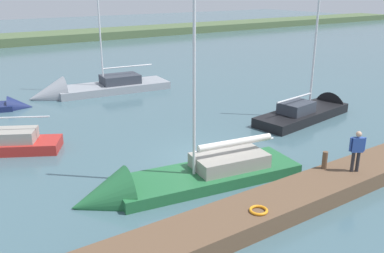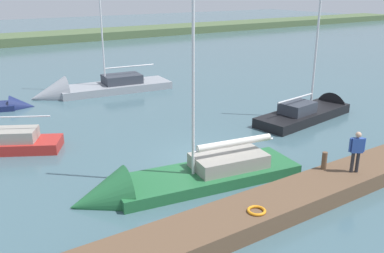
{
  "view_description": "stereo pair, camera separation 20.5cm",
  "coord_description": "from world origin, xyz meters",
  "px_view_note": "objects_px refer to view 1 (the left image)",
  "views": [
    {
      "loc": [
        11.21,
        15.49,
        8.06
      ],
      "look_at": [
        0.06,
        -0.93,
        1.37
      ],
      "focal_mm": 39.21,
      "sensor_mm": 36.0,
      "label": 1
    },
    {
      "loc": [
        11.04,
        15.6,
        8.06
      ],
      "look_at": [
        0.06,
        -0.93,
        1.37
      ],
      "focal_mm": 39.21,
      "sensor_mm": 36.0,
      "label": 2
    }
  ],
  "objects_px": {
    "sailboat_outer_mooring": "(86,92)",
    "life_ring_buoy": "(259,210)",
    "person_on_dock": "(357,148)",
    "sailboat_mid_channel": "(315,112)",
    "mooring_post_near": "(325,160)",
    "sailboat_inner_slip": "(170,185)"
  },
  "relations": [
    {
      "from": "sailboat_mid_channel",
      "to": "sailboat_outer_mooring",
      "type": "height_order",
      "value": "sailboat_outer_mooring"
    },
    {
      "from": "mooring_post_near",
      "to": "person_on_dock",
      "type": "height_order",
      "value": "person_on_dock"
    },
    {
      "from": "life_ring_buoy",
      "to": "sailboat_inner_slip",
      "type": "xyz_separation_m",
      "value": [
        0.97,
        -4.3,
        -0.55
      ]
    },
    {
      "from": "sailboat_mid_channel",
      "to": "person_on_dock",
      "type": "bearing_deg",
      "value": -139.18
    },
    {
      "from": "sailboat_outer_mooring",
      "to": "sailboat_inner_slip",
      "type": "relative_size",
      "value": 1.08
    },
    {
      "from": "sailboat_outer_mooring",
      "to": "person_on_dock",
      "type": "distance_m",
      "value": 21.92
    },
    {
      "from": "mooring_post_near",
      "to": "sailboat_inner_slip",
      "type": "distance_m",
      "value": 6.63
    },
    {
      "from": "sailboat_inner_slip",
      "to": "person_on_dock",
      "type": "relative_size",
      "value": 7.06
    },
    {
      "from": "sailboat_mid_channel",
      "to": "sailboat_inner_slip",
      "type": "bearing_deg",
      "value": -172.4
    },
    {
      "from": "sailboat_mid_channel",
      "to": "sailboat_outer_mooring",
      "type": "xyz_separation_m",
      "value": [
        10.44,
        -13.76,
        0.01
      ]
    },
    {
      "from": "sailboat_inner_slip",
      "to": "life_ring_buoy",
      "type": "bearing_deg",
      "value": 111.46
    },
    {
      "from": "sailboat_outer_mooring",
      "to": "life_ring_buoy",
      "type": "bearing_deg",
      "value": 90.74
    },
    {
      "from": "sailboat_mid_channel",
      "to": "sailboat_outer_mooring",
      "type": "relative_size",
      "value": 0.78
    },
    {
      "from": "mooring_post_near",
      "to": "life_ring_buoy",
      "type": "distance_m",
      "value": 4.91
    },
    {
      "from": "life_ring_buoy",
      "to": "person_on_dock",
      "type": "relative_size",
      "value": 0.37
    },
    {
      "from": "mooring_post_near",
      "to": "sailboat_mid_channel",
      "type": "relative_size",
      "value": 0.07
    },
    {
      "from": "mooring_post_near",
      "to": "sailboat_outer_mooring",
      "type": "xyz_separation_m",
      "value": [
        2.77,
        -20.67,
        -0.87
      ]
    },
    {
      "from": "person_on_dock",
      "to": "sailboat_outer_mooring",
      "type": "bearing_deg",
      "value": -137.95
    },
    {
      "from": "sailboat_outer_mooring",
      "to": "sailboat_mid_channel",
      "type": "bearing_deg",
      "value": 133.16
    },
    {
      "from": "life_ring_buoy",
      "to": "sailboat_inner_slip",
      "type": "height_order",
      "value": "sailboat_inner_slip"
    },
    {
      "from": "mooring_post_near",
      "to": "sailboat_mid_channel",
      "type": "height_order",
      "value": "sailboat_mid_channel"
    },
    {
      "from": "mooring_post_near",
      "to": "person_on_dock",
      "type": "distance_m",
      "value": 1.38
    }
  ]
}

